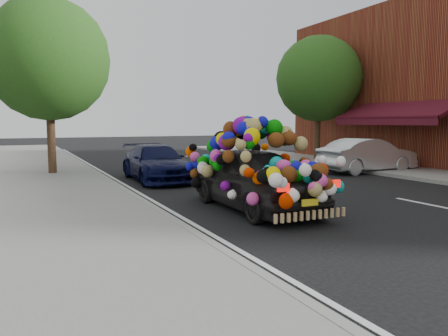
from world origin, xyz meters
The scene contains 9 objects.
ground centered at (0.00, 0.00, 0.00)m, with size 100.00×100.00×0.00m, color black.
sidewalk centered at (-4.30, 0.00, 0.06)m, with size 4.00×60.00×0.12m, color gray.
kerb centered at (-2.35, 0.00, 0.07)m, with size 0.15×60.00×0.13m, color gray.
lane_markings centered at (3.60, 0.00, 0.01)m, with size 6.00×50.00×0.01m, color silver, non-canonical shape.
tree_near_sidewalk centered at (-3.80, 9.50, 4.02)m, with size 4.20×4.20×6.13m.
tree_far_b centered at (8.00, 10.00, 3.89)m, with size 4.00×4.00×5.90m.
plush_art_car centered at (-0.25, 1.41, 1.02)m, with size 2.01×4.22×2.01m.
navy_sedan centered at (-0.84, 6.83, 0.58)m, with size 1.63×4.00×1.16m, color black.
silver_hatchback centered at (7.00, 5.62, 0.64)m, with size 1.36×3.89×1.28m, color silver.
Camera 1 is at (-4.89, -6.81, 1.89)m, focal length 35.00 mm.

